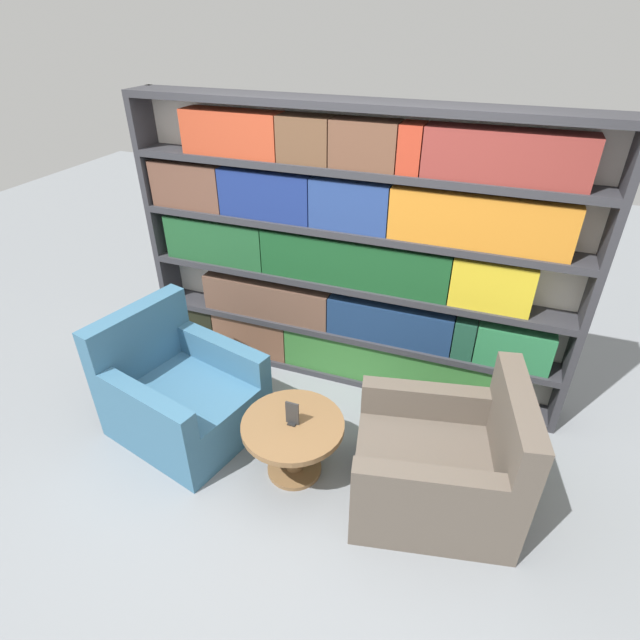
# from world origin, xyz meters

# --- Properties ---
(ground_plane) EXTENTS (14.00, 14.00, 0.00)m
(ground_plane) POSITION_xyz_m (0.00, 0.00, 0.00)
(ground_plane) COLOR gray
(bookshelf) EXTENTS (3.31, 0.30, 2.15)m
(bookshelf) POSITION_xyz_m (-0.01, 1.37, 1.06)
(bookshelf) COLOR silver
(bookshelf) RESTS_ON ground_plane
(armchair_left) EXTENTS (1.11, 1.01, 0.89)m
(armchair_left) POSITION_xyz_m (-0.91, 0.34, 0.29)
(armchair_left) COLOR #386684
(armchair_left) RESTS_ON ground_plane
(armchair_right) EXTENTS (1.09, 0.99, 0.89)m
(armchair_right) POSITION_xyz_m (0.95, 0.34, 0.29)
(armchair_right) COLOR brown
(armchair_right) RESTS_ON ground_plane
(coffee_table) EXTENTS (0.66, 0.66, 0.42)m
(coffee_table) POSITION_xyz_m (0.02, 0.23, 0.30)
(coffee_table) COLOR brown
(coffee_table) RESTS_ON ground_plane
(table_sign) EXTENTS (0.09, 0.06, 0.17)m
(table_sign) POSITION_xyz_m (0.02, 0.23, 0.50)
(table_sign) COLOR black
(table_sign) RESTS_ON coffee_table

